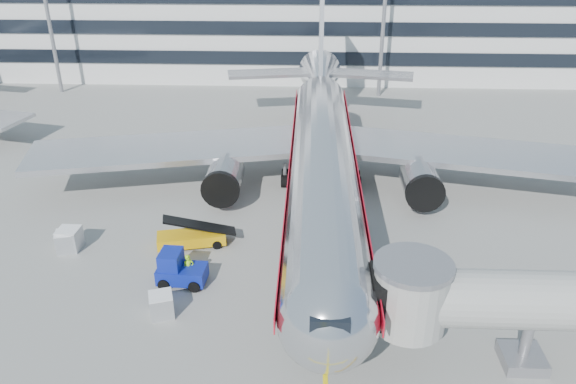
{
  "coord_description": "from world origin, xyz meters",
  "views": [
    {
      "loc": [
        -1.03,
        -31.38,
        21.51
      ],
      "look_at": [
        -2.51,
        4.18,
        4.0
      ],
      "focal_mm": 35.0,
      "sensor_mm": 36.0,
      "label": 1
    }
  ],
  "objects_px": {
    "main_jet": "(322,150)",
    "cargo_container_left": "(67,241)",
    "belt_loader": "(191,237)",
    "cargo_container_right": "(70,239)",
    "baggage_tug": "(179,270)",
    "cargo_container_front": "(161,305)",
    "ramp_worker": "(189,268)"
  },
  "relations": [
    {
      "from": "cargo_container_left",
      "to": "cargo_container_front",
      "type": "distance_m",
      "value": 10.99
    },
    {
      "from": "main_jet",
      "to": "baggage_tug",
      "type": "distance_m",
      "value": 16.44
    },
    {
      "from": "ramp_worker",
      "to": "cargo_container_left",
      "type": "bearing_deg",
      "value": 132.76
    },
    {
      "from": "ramp_worker",
      "to": "belt_loader",
      "type": "bearing_deg",
      "value": 71.78
    },
    {
      "from": "cargo_container_left",
      "to": "cargo_container_right",
      "type": "relative_size",
      "value": 1.06
    },
    {
      "from": "belt_loader",
      "to": "ramp_worker",
      "type": "relative_size",
      "value": 2.68
    },
    {
      "from": "cargo_container_right",
      "to": "ramp_worker",
      "type": "distance_m",
      "value": 10.01
    },
    {
      "from": "belt_loader",
      "to": "ramp_worker",
      "type": "height_order",
      "value": "belt_loader"
    },
    {
      "from": "belt_loader",
      "to": "cargo_container_right",
      "type": "xyz_separation_m",
      "value": [
        -8.61,
        -0.79,
        0.11
      ]
    },
    {
      "from": "main_jet",
      "to": "belt_loader",
      "type": "xyz_separation_m",
      "value": [
        -9.47,
        -8.51,
        -3.54
      ]
    },
    {
      "from": "cargo_container_left",
      "to": "cargo_container_right",
      "type": "distance_m",
      "value": 0.27
    },
    {
      "from": "belt_loader",
      "to": "baggage_tug",
      "type": "bearing_deg",
      "value": -88.53
    },
    {
      "from": "cargo_container_left",
      "to": "cargo_container_front",
      "type": "xyz_separation_m",
      "value": [
        8.52,
        -6.94,
        -0.01
      ]
    },
    {
      "from": "belt_loader",
      "to": "cargo_container_front",
      "type": "height_order",
      "value": "belt_loader"
    },
    {
      "from": "cargo_container_left",
      "to": "cargo_container_right",
      "type": "xyz_separation_m",
      "value": [
        0.14,
        0.22,
        0.06
      ]
    },
    {
      "from": "main_jet",
      "to": "cargo_container_right",
      "type": "relative_size",
      "value": 31.92
    },
    {
      "from": "main_jet",
      "to": "ramp_worker",
      "type": "height_order",
      "value": "main_jet"
    },
    {
      "from": "main_jet",
      "to": "cargo_container_front",
      "type": "bearing_deg",
      "value": -120.48
    },
    {
      "from": "belt_loader",
      "to": "cargo_container_right",
      "type": "relative_size",
      "value": 3.28
    },
    {
      "from": "cargo_container_left",
      "to": "ramp_worker",
      "type": "distance_m",
      "value": 10.06
    },
    {
      "from": "belt_loader",
      "to": "cargo_container_right",
      "type": "height_order",
      "value": "belt_loader"
    },
    {
      "from": "main_jet",
      "to": "cargo_container_left",
      "type": "relative_size",
      "value": 29.97
    },
    {
      "from": "belt_loader",
      "to": "cargo_container_left",
      "type": "distance_m",
      "value": 8.8
    },
    {
      "from": "main_jet",
      "to": "cargo_container_left",
      "type": "height_order",
      "value": "main_jet"
    },
    {
      "from": "main_jet",
      "to": "cargo_container_right",
      "type": "distance_m",
      "value": 20.61
    },
    {
      "from": "main_jet",
      "to": "baggage_tug",
      "type": "bearing_deg",
      "value": -125.44
    },
    {
      "from": "main_jet",
      "to": "ramp_worker",
      "type": "distance_m",
      "value": 15.93
    },
    {
      "from": "baggage_tug",
      "to": "cargo_container_right",
      "type": "height_order",
      "value": "baggage_tug"
    },
    {
      "from": "ramp_worker",
      "to": "cargo_container_right",
      "type": "bearing_deg",
      "value": 131.29
    },
    {
      "from": "belt_loader",
      "to": "ramp_worker",
      "type": "bearing_deg",
      "value": -80.66
    },
    {
      "from": "main_jet",
      "to": "ramp_worker",
      "type": "xyz_separation_m",
      "value": [
        -8.74,
        -12.91,
        -3.26
      ]
    },
    {
      "from": "baggage_tug",
      "to": "cargo_container_left",
      "type": "xyz_separation_m",
      "value": [
        -8.86,
        3.61,
        -0.27
      ]
    }
  ]
}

